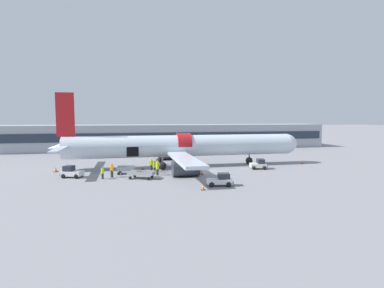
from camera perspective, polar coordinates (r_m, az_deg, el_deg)
ground_plane at (r=42.77m, az=1.88°, el=-5.14°), size 500.00×500.00×0.00m
terminal_strip at (r=74.08m, az=-4.26°, el=1.43°), size 77.77×10.18×5.87m
airplane at (r=46.20m, az=-2.29°, el=-0.53°), size 38.69×30.98×11.10m
baggage_tug_lead at (r=45.46m, az=12.58°, el=-3.85°), size 2.66×2.46×1.47m
baggage_tug_mid at (r=40.99m, az=-21.99°, el=-5.05°), size 2.91×2.37×1.50m
baggage_tug_rear at (r=33.61m, az=5.46°, el=-6.92°), size 3.01×2.02×1.41m
baggage_cart_loading at (r=41.47m, az=-12.47°, el=-4.88°), size 3.44×2.13×1.03m
baggage_cart_queued at (r=37.85m, az=-9.56°, el=-5.76°), size 4.18×2.68×1.09m
ground_crew_loader_a at (r=41.18m, az=-7.14°, el=-4.32°), size 0.53×0.55×1.69m
ground_crew_loader_b at (r=42.45m, az=-6.57°, el=-4.06°), size 0.57×0.41×1.65m
ground_crew_driver at (r=42.85m, az=-7.78°, el=-3.90°), size 0.61×0.41×1.79m
ground_crew_supervisor at (r=38.62m, az=-16.68°, el=-5.23°), size 0.38×0.54×1.54m
ground_crew_helper at (r=39.72m, az=-6.62°, el=-4.64°), size 0.42×0.59×1.71m
ground_crew_marshal at (r=39.38m, az=-15.03°, el=-4.77°), size 0.53×0.63×1.83m
suitcase_on_tarmac_upright at (r=41.91m, az=-9.39°, el=-5.01°), size 0.42×0.36×0.70m
safety_cone_nose at (r=52.48m, az=20.43°, el=-3.24°), size 0.50×0.50×0.64m
safety_cone_engine_left at (r=31.63m, az=2.13°, el=-8.18°), size 0.44×0.44×0.68m
safety_cone_wingtip at (r=39.89m, az=1.89°, el=-5.42°), size 0.49×0.49×0.68m
safety_cone_tail at (r=46.04m, az=-24.54°, el=-4.49°), size 0.63×0.63×0.64m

